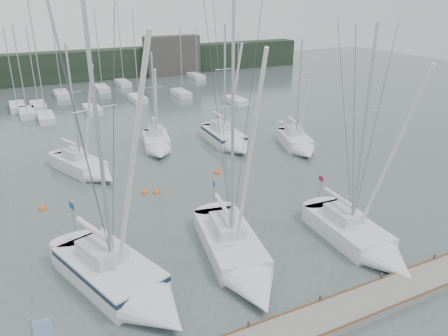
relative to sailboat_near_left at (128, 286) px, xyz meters
The scene contains 17 objects.
ground 6.25m from the sailboat_near_left, ahead, with size 160.00×160.00×0.00m, color #475754.
dock 8.54m from the sailboat_near_left, 43.92° to the right, with size 24.00×2.00×0.40m, color slate.
far_treeline 61.42m from the sailboat_near_left, 84.25° to the left, with size 90.00×4.00×5.00m, color black.
far_building_right 63.89m from the sailboat_near_left, 67.77° to the left, with size 10.00×3.00×7.00m, color #3D3B39.
mast_forest 44.62m from the sailboat_near_left, 91.41° to the left, with size 51.84×25.55×14.89m.
sailboat_near_left is the anchor object (origin of this frame).
sailboat_near_center 6.19m from the sailboat_near_left, ahead, with size 4.67×10.33×15.10m.
sailboat_near_right 13.88m from the sailboat_near_left, ahead, with size 3.24×8.81×13.90m.
sailboat_mid_b 17.17m from the sailboat_near_left, 86.12° to the left, with size 5.07×7.98×11.43m.
sailboat_mid_c 21.89m from the sailboat_near_left, 67.75° to the left, with size 3.85×7.15×10.02m.
sailboat_mid_d 23.84m from the sailboat_near_left, 50.62° to the left, with size 3.15×8.24×12.52m.
sailboat_mid_e 25.23m from the sailboat_near_left, 34.79° to the left, with size 4.39×7.49×11.11m.
buoy_a 12.34m from the sailboat_near_left, 65.41° to the left, with size 0.54×0.54×0.54m, color #ED5415.
buoy_b 16.85m from the sailboat_near_left, 48.89° to the left, with size 0.58×0.58×0.58m, color #ED5415.
buoy_c 12.57m from the sailboat_near_left, 103.70° to the left, with size 0.55×0.55×0.55m, color #ED5415.
seagull 12.09m from the sailboat_near_left, ahead, with size 0.89×0.42×0.18m.
buoy_d 12.40m from the sailboat_near_left, 69.55° to the left, with size 0.53×0.53×0.53m, color #ED5415.
Camera 1 is at (-9.89, -17.42, 14.38)m, focal length 35.00 mm.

